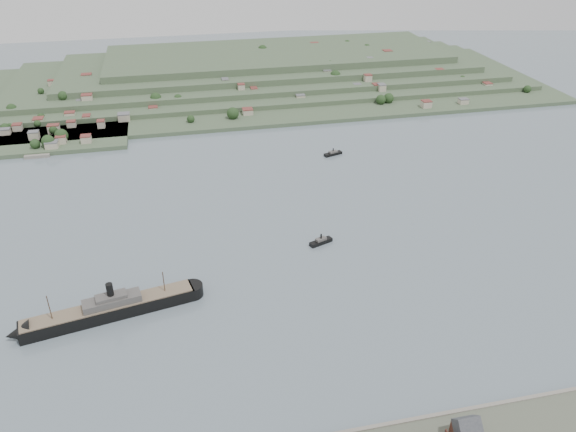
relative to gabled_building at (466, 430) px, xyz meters
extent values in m
plane|color=slate|center=(-27.50, 164.00, -8.19)|extent=(1400.00, 1400.00, 0.00)
cube|color=gray|center=(-27.50, 15.00, -6.89)|extent=(220.00, 2.00, 2.60)
cube|color=#323439|center=(0.00, 0.00, 2.81)|extent=(10.40, 10.18, 10.18)
cube|color=#354830|center=(-27.50, 524.00, -6.19)|extent=(760.00, 260.00, 4.00)
cube|color=#354830|center=(-7.50, 549.00, -1.69)|extent=(680.00, 220.00, 5.00)
cube|color=#354830|center=(7.50, 564.00, 3.81)|extent=(600.00, 200.00, 6.00)
cube|color=#354830|center=(22.50, 579.00, 10.31)|extent=(520.00, 180.00, 7.00)
cube|color=#354830|center=(37.50, 594.00, 17.81)|extent=(440.00, 160.00, 8.00)
cube|color=#354830|center=(-227.50, 414.00, -6.19)|extent=(150.00, 90.00, 4.00)
cube|color=gray|center=(-232.50, 372.00, -6.79)|extent=(22.00, 14.00, 2.80)
cube|color=black|center=(-155.15, 121.90, -4.45)|extent=(96.59, 31.28, 7.46)
cone|color=black|center=(-202.20, 112.53, -4.45)|extent=(15.04, 15.04, 12.79)
cylinder|color=black|center=(-108.10, 131.27, -4.45)|extent=(12.79, 12.79, 7.46)
cube|color=brown|center=(-155.15, 121.90, -0.40)|extent=(94.29, 29.82, 0.64)
cube|color=#4C4946|center=(-153.06, 122.32, 1.94)|extent=(33.24, 15.65, 4.26)
cube|color=#4C4946|center=(-153.06, 122.32, 4.82)|extent=(18.19, 10.65, 2.67)
cylinder|color=black|center=(-153.06, 122.32, 8.87)|extent=(3.84, 3.84, 9.59)
cylinder|color=#3F2C1D|center=(-184.42, 116.07, 6.74)|extent=(0.53, 0.53, 17.06)
cylinder|color=#3F2C1D|center=(-123.78, 128.15, 5.67)|extent=(0.53, 0.53, 14.92)
cube|color=black|center=(-17.85, 169.97, -6.84)|extent=(17.34, 10.13, 2.69)
cube|color=#4C4946|center=(-17.85, 169.97, -4.82)|extent=(8.36, 6.03, 2.02)
cylinder|color=black|center=(-17.85, 169.97, -2.57)|extent=(1.12, 1.12, 3.93)
cube|color=black|center=(-208.57, 387.88, -7.10)|extent=(16.61, 6.17, 2.16)
cube|color=#4C4946|center=(-208.57, 387.88, -5.48)|extent=(7.64, 4.35, 1.62)
cylinder|color=black|center=(-208.57, 387.88, -3.68)|extent=(0.90, 0.90, 3.16)
cube|color=black|center=(33.54, 314.53, -7.01)|extent=(18.27, 9.97, 2.35)
cube|color=#4C4946|center=(33.54, 314.53, -5.25)|extent=(8.74, 6.12, 1.76)
cylinder|color=black|center=(33.54, 314.53, -3.29)|extent=(0.98, 0.98, 3.42)
camera|label=1|loc=(-110.32, -143.19, 199.64)|focal=35.00mm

